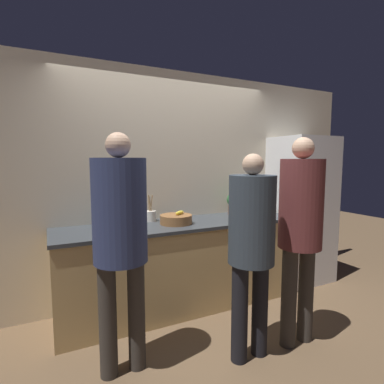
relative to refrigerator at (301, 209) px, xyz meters
The scene contains 14 objects.
ground_plane 2.01m from the refrigerator, 166.99° to the right, with size 14.00×14.00×0.00m, color brown.
wall_back 1.80m from the refrigerator, 168.88° to the left, with size 5.20×0.06×2.60m.
counter 1.79m from the refrigerator, behind, with size 2.64×0.72×0.93m.
refrigerator is the anchor object (origin of this frame).
person_left 2.68m from the refrigerator, 163.25° to the right, with size 0.39×0.39×1.79m.
person_center 1.92m from the refrigerator, 146.77° to the right, with size 0.36×0.36×1.64m.
person_right 1.55m from the refrigerator, 136.16° to the right, with size 0.36×0.36×1.78m.
fruit_bowl 1.82m from the refrigerator, behind, with size 0.34×0.34×0.13m.
utensil_crock 2.03m from the refrigerator, behind, with size 0.12×0.12×0.29m.
bottle_clear 0.71m from the refrigerator, behind, with size 0.07×0.07×0.21m.
bottle_green 2.43m from the refrigerator, behind, with size 0.06×0.06×0.24m.
cup_black 1.21m from the refrigerator, 169.44° to the right, with size 0.09×0.09×0.08m.
cup_blue 2.57m from the refrigerator, behind, with size 0.08×0.08×0.10m.
potted_plant 0.99m from the refrigerator, behind, with size 0.18×0.18×0.27m.
Camera 1 is at (-1.30, -2.50, 1.59)m, focal length 28.00 mm.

